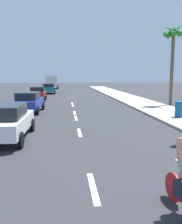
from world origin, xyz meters
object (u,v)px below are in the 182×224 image
object	(u,v)px
parked_car_teal	(49,88)
trash_bin_far	(180,109)
delivery_truck	(52,82)
parked_car_white	(6,121)
parked_car_red	(38,93)
palm_tree_far	(173,41)
parked_car_blue	(29,102)

from	to	relation	value
parked_car_teal	trash_bin_far	world-z (taller)	parked_car_teal
parked_car_teal	delivery_truck	xyz separation A→B (m)	(-0.23, 14.56, 0.66)
parked_car_white	parked_car_teal	distance (m)	28.06
parked_car_white	trash_bin_far	size ratio (longest dim) A/B	4.31
delivery_truck	trash_bin_far	xyz separation A→B (m)	(10.28, -38.52, -0.86)
parked_car_white	parked_car_red	world-z (taller)	same
parked_car_teal	trash_bin_far	size ratio (longest dim) A/B	4.58
parked_car_white	parked_car_teal	world-z (taller)	same
parked_car_white	palm_tree_far	size ratio (longest dim) A/B	0.58
parked_car_blue	palm_tree_far	xyz separation A→B (m)	(12.57, 2.74, 5.10)
parked_car_red	palm_tree_far	size ratio (longest dim) A/B	0.52
palm_tree_far	delivery_truck	bearing A→B (deg)	111.68
parked_car_white	trash_bin_far	distance (m)	10.85
parked_car_teal	palm_tree_far	size ratio (longest dim) A/B	0.62
palm_tree_far	trash_bin_far	bearing A→B (deg)	-109.27
parked_car_teal	delivery_truck	bearing A→B (deg)	87.63
parked_car_red	parked_car_teal	size ratio (longest dim) A/B	0.83
parked_car_red	trash_bin_far	bearing A→B (deg)	-52.54
delivery_truck	parked_car_red	bearing A→B (deg)	-91.70
trash_bin_far	parked_car_red	bearing A→B (deg)	128.76
parked_car_red	trash_bin_far	world-z (taller)	parked_car_red
trash_bin_far	parked_car_white	bearing A→B (deg)	-157.81
parked_car_white	delivery_truck	distance (m)	42.63
palm_tree_far	trash_bin_far	xyz separation A→B (m)	(-2.36, -6.74, -5.29)
parked_car_blue	palm_tree_far	bearing A→B (deg)	15.55
parked_car_white	parked_car_red	distance (m)	17.21
parked_car_teal	parked_car_red	bearing A→B (deg)	-95.75
parked_car_white	trash_bin_far	world-z (taller)	parked_car_white
parked_car_red	delivery_truck	bearing A→B (deg)	88.16
palm_tree_far	parked_car_teal	bearing A→B (deg)	125.77
parked_car_blue	trash_bin_far	size ratio (longest dim) A/B	4.15
parked_car_red	trash_bin_far	xyz separation A→B (m)	(10.52, -13.11, -0.19)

